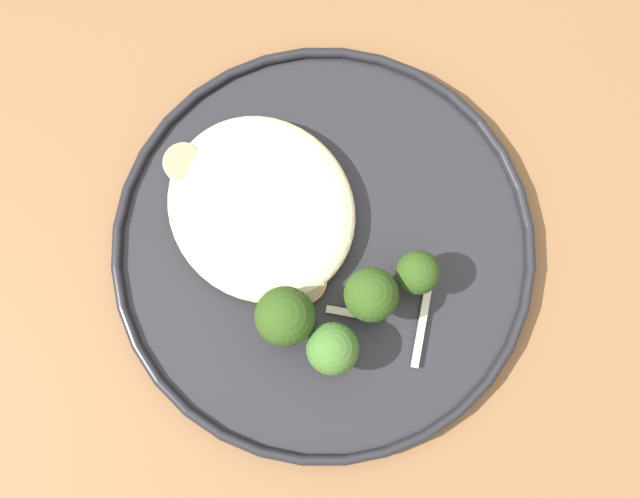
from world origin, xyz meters
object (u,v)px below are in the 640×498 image
(seared_scallop_half_hidden, at_px, (185,165))
(broccoli_floret_front_edge, at_px, (333,349))
(seared_scallop_center_golden, at_px, (287,164))
(broccoli_floret_split_head, at_px, (374,288))
(broccoli_floret_beside_noodles, at_px, (285,317))
(seared_scallop_front_small, at_px, (304,281))
(seared_scallop_rear_pale, at_px, (236,210))
(broccoli_floret_small_sprig, at_px, (417,273))
(dinner_plate, at_px, (320,252))
(seared_scallop_tilted_round, at_px, (304,197))
(seared_scallop_left_edge, at_px, (268,220))

(seared_scallop_half_hidden, distance_m, broccoli_floret_front_edge, 0.16)
(seared_scallop_center_golden, height_order, broccoli_floret_front_edge, broccoli_floret_front_edge)
(seared_scallop_half_hidden, height_order, broccoli_floret_split_head, broccoli_floret_split_head)
(seared_scallop_half_hidden, distance_m, broccoli_floret_beside_noodles, 0.13)
(seared_scallop_center_golden, height_order, seared_scallop_front_small, seared_scallop_center_golden)
(seared_scallop_rear_pale, bearing_deg, broccoli_floret_split_head, 18.93)
(broccoli_floret_beside_noodles, xyz_separation_m, broccoli_floret_small_sprig, (0.03, 0.08, -0.01))
(seared_scallop_rear_pale, relative_size, broccoli_floret_split_head, 0.54)
(seared_scallop_half_hidden, bearing_deg, seared_scallop_rear_pale, 8.98)
(broccoli_floret_beside_noodles, bearing_deg, seared_scallop_front_small, 117.87)
(dinner_plate, distance_m, seared_scallop_front_small, 0.03)
(broccoli_floret_front_edge, bearing_deg, dinner_plate, 147.36)
(dinner_plate, height_order, seared_scallop_center_golden, seared_scallop_center_golden)
(dinner_plate, relative_size, seared_scallop_half_hidden, 10.54)
(broccoli_floret_split_head, relative_size, broccoli_floret_small_sprig, 1.24)
(seared_scallop_rear_pale, distance_m, seared_scallop_front_small, 0.07)
(broccoli_floret_front_edge, bearing_deg, seared_scallop_tilted_round, 151.05)
(seared_scallop_front_small, bearing_deg, seared_scallop_rear_pale, -175.53)
(seared_scallop_rear_pale, bearing_deg, seared_scallop_front_small, 4.47)
(dinner_plate, height_order, seared_scallop_left_edge, seared_scallop_left_edge)
(dinner_plate, relative_size, seared_scallop_tilted_round, 8.44)
(broccoli_floret_beside_noodles, bearing_deg, seared_scallop_left_edge, 151.82)
(seared_scallop_center_golden, bearing_deg, seared_scallop_tilted_round, -12.79)
(seared_scallop_tilted_round, bearing_deg, seared_scallop_half_hidden, -144.80)
(dinner_plate, distance_m, seared_scallop_half_hidden, 0.11)
(seared_scallop_half_hidden, xyz_separation_m, seared_scallop_rear_pale, (0.05, 0.01, -0.00))
(dinner_plate, relative_size, broccoli_floret_split_head, 4.96)
(seared_scallop_left_edge, height_order, broccoli_floret_small_sprig, broccoli_floret_small_sprig)
(seared_scallop_tilted_round, xyz_separation_m, seared_scallop_rear_pale, (-0.02, -0.04, -0.00))
(seared_scallop_half_hidden, bearing_deg, dinner_plate, 18.62)
(dinner_plate, distance_m, broccoli_floret_beside_noodles, 0.07)
(seared_scallop_left_edge, relative_size, seared_scallop_tilted_round, 0.89)
(seared_scallop_left_edge, height_order, seared_scallop_half_hidden, same)
(seared_scallop_half_hidden, distance_m, seared_scallop_front_small, 0.11)
(seared_scallop_left_edge, relative_size, broccoli_floret_beside_noodles, 0.52)
(seared_scallop_rear_pale, distance_m, broccoli_floret_split_head, 0.11)
(seared_scallop_half_hidden, height_order, seared_scallop_rear_pale, seared_scallop_half_hidden)
(seared_scallop_left_edge, bearing_deg, broccoli_floret_beside_noodles, -28.18)
(seared_scallop_front_small, distance_m, broccoli_floret_split_head, 0.05)
(seared_scallop_front_small, bearing_deg, seared_scallop_tilted_round, 140.69)
(seared_scallop_tilted_round, xyz_separation_m, seared_scallop_front_small, (0.04, -0.04, -0.00))
(broccoli_floret_split_head, bearing_deg, seared_scallop_front_small, -139.68)
(broccoli_floret_split_head, height_order, broccoli_floret_beside_noodles, same)
(seared_scallop_left_edge, bearing_deg, broccoli_floret_front_edge, -12.98)
(seared_scallop_center_golden, bearing_deg, seared_scallop_left_edge, -56.97)
(seared_scallop_tilted_round, distance_m, seared_scallop_front_small, 0.06)
(seared_scallop_tilted_round, distance_m, seared_scallop_rear_pale, 0.05)
(seared_scallop_tilted_round, relative_size, broccoli_floret_small_sprig, 0.73)
(seared_scallop_left_edge, xyz_separation_m, broccoli_floret_front_edge, (0.10, -0.02, 0.02))
(broccoli_floret_split_head, relative_size, broccoli_floret_front_edge, 1.16)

